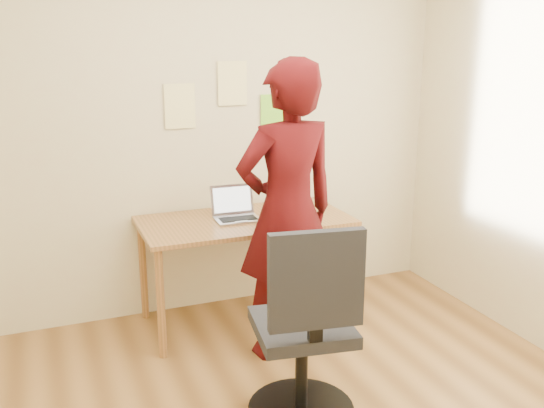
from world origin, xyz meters
name	(u,v)px	position (x,y,z in m)	size (l,w,h in m)	color
room	(318,173)	(0.00, 0.00, 1.35)	(3.58, 3.58, 2.78)	brown
desk	(245,231)	(0.14, 1.38, 0.65)	(1.40, 0.70, 0.74)	#9A6635
laptop	(235,211)	(0.08, 1.41, 0.79)	(0.30, 0.27, 0.21)	#B1B2B9
paper_sheet	(303,217)	(0.52, 1.28, 0.74)	(0.21, 0.30, 0.00)	white
phone	(299,222)	(0.45, 1.17, 0.74)	(0.10, 0.12, 0.01)	black
wall_note_left	(180,106)	(-0.19, 1.74, 1.47)	(0.21, 0.00, 0.30)	#FEED97
wall_note_mid	(233,83)	(0.19, 1.74, 1.61)	(0.21, 0.00, 0.30)	#FEED97
wall_note_right	(273,111)	(0.48, 1.74, 1.41)	(0.18, 0.00, 0.24)	#7CD42F
office_chair	(306,340)	(0.03, 0.16, 0.46)	(0.56, 0.57, 1.08)	black
person	(287,213)	(0.23, 0.87, 0.91)	(0.66, 0.43, 1.82)	#3B0809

